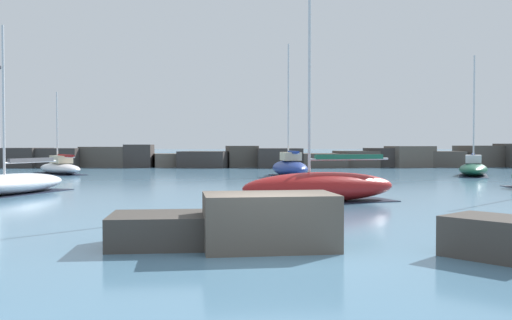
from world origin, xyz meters
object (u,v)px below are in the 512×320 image
object	(u,v)px
sailboat_moored_5	(473,168)
sailboat_moored_0	(290,167)
sailboat_moored_1	(12,183)
sailboat_moored_3	(60,167)
sailboat_moored_2	(321,186)

from	to	relation	value
sailboat_moored_5	sailboat_moored_0	bearing A→B (deg)	-176.68
sailboat_moored_1	sailboat_moored_3	size ratio (longest dim) A/B	1.10
sailboat_moored_1	sailboat_moored_0	bearing A→B (deg)	45.52
sailboat_moored_2	sailboat_moored_3	xyz separation A→B (m)	(-18.92, 24.10, -0.14)
sailboat_moored_0	sailboat_moored_1	xyz separation A→B (m)	(-15.15, -15.43, -0.19)
sailboat_moored_1	sailboat_moored_2	xyz separation A→B (m)	(14.91, -4.32, 0.15)
sailboat_moored_0	sailboat_moored_5	world-z (taller)	sailboat_moored_0
sailboat_moored_1	sailboat_moored_3	distance (m)	20.18
sailboat_moored_0	sailboat_moored_2	world-z (taller)	sailboat_moored_2
sailboat_moored_0	sailboat_moored_3	size ratio (longest dim) A/B	1.37
sailboat_moored_0	sailboat_moored_1	size ratio (longest dim) A/B	1.24
sailboat_moored_0	sailboat_moored_5	bearing A→B (deg)	3.32
sailboat_moored_1	sailboat_moored_2	world-z (taller)	sailboat_moored_2
sailboat_moored_0	sailboat_moored_2	xyz separation A→B (m)	(-0.24, -19.75, -0.04)
sailboat_moored_5	sailboat_moored_1	bearing A→B (deg)	-151.41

